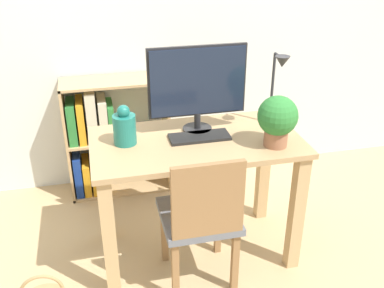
% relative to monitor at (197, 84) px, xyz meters
% --- Properties ---
extents(ground_plane, '(10.00, 10.00, 0.00)m').
position_rel_monitor_xyz_m(ground_plane, '(-0.03, -0.12, -1.03)').
color(ground_plane, tan).
extents(wall_back, '(8.00, 0.05, 2.60)m').
position_rel_monitor_xyz_m(wall_back, '(-0.03, 0.89, 0.27)').
color(wall_back, silver).
rests_on(wall_back, ground_plane).
extents(desk, '(1.14, 0.61, 0.76)m').
position_rel_monitor_xyz_m(desk, '(-0.03, -0.12, -0.44)').
color(desk, tan).
rests_on(desk, ground_plane).
extents(monitor, '(0.54, 0.16, 0.48)m').
position_rel_monitor_xyz_m(monitor, '(0.00, 0.00, 0.00)').
color(monitor, '#232326').
rests_on(monitor, desk).
extents(keyboard, '(0.33, 0.13, 0.02)m').
position_rel_monitor_xyz_m(keyboard, '(-0.01, -0.10, -0.27)').
color(keyboard, black).
rests_on(keyboard, desk).
extents(vase, '(0.12, 0.12, 0.22)m').
position_rel_monitor_xyz_m(vase, '(-0.41, -0.07, -0.18)').
color(vase, '#1E7266').
rests_on(vase, desk).
extents(desk_lamp, '(0.10, 0.19, 0.42)m').
position_rel_monitor_xyz_m(desk_lamp, '(0.44, -0.05, -0.02)').
color(desk_lamp, '#2D2D33').
rests_on(desk_lamp, desk).
extents(potted_plant, '(0.21, 0.21, 0.27)m').
position_rel_monitor_xyz_m(potted_plant, '(0.35, -0.28, -0.12)').
color(potted_plant, '#9E6647').
rests_on(potted_plant, desk).
extents(chair, '(0.40, 0.40, 0.82)m').
position_rel_monitor_xyz_m(chair, '(-0.07, -0.38, -0.59)').
color(chair, slate).
rests_on(chair, ground_plane).
extents(bookshelf, '(0.72, 0.28, 0.85)m').
position_rel_monitor_xyz_m(bookshelf, '(-0.53, 0.71, -0.60)').
color(bookshelf, tan).
rests_on(bookshelf, ground_plane).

